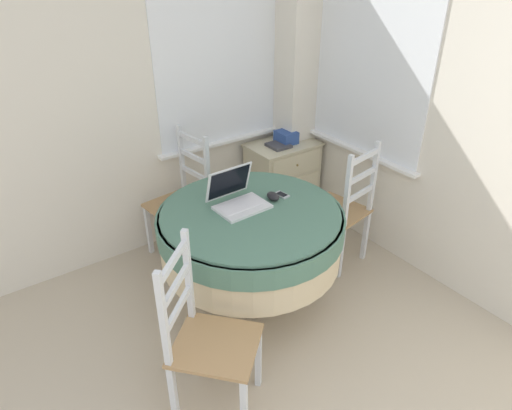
# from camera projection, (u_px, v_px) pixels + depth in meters

# --- Properties ---
(corner_room_shell) EXTENTS (4.32, 4.97, 2.55)m
(corner_room_shell) POSITION_uv_depth(u_px,v_px,m) (310.00, 120.00, 2.83)
(corner_room_shell) COLOR silver
(corner_room_shell) RESTS_ON ground_plane
(round_dining_table) EXTENTS (1.21, 1.21, 0.76)m
(round_dining_table) POSITION_uv_depth(u_px,v_px,m) (251.00, 232.00, 2.98)
(round_dining_table) COLOR #4C3D2D
(round_dining_table) RESTS_ON ground_plane
(laptop) EXTENTS (0.34, 0.31, 0.24)m
(laptop) POSITION_uv_depth(u_px,v_px,m) (237.00, 198.00, 2.94)
(laptop) COLOR silver
(laptop) RESTS_ON round_dining_table
(computer_mouse) EXTENTS (0.07, 0.10, 0.05)m
(computer_mouse) POSITION_uv_depth(u_px,v_px,m) (273.00, 196.00, 3.01)
(computer_mouse) COLOR black
(computer_mouse) RESTS_ON round_dining_table
(cell_phone) EXTENTS (0.07, 0.11, 0.01)m
(cell_phone) POSITION_uv_depth(u_px,v_px,m) (282.00, 195.00, 3.07)
(cell_phone) COLOR #B2B7BC
(cell_phone) RESTS_ON round_dining_table
(dining_chair_near_back_window) EXTENTS (0.47, 0.44, 1.02)m
(dining_chair_near_back_window) POSITION_uv_depth(u_px,v_px,m) (182.00, 201.00, 3.60)
(dining_chair_near_back_window) COLOR #A87F51
(dining_chair_near_back_window) RESTS_ON ground_plane
(dining_chair_near_right_window) EXTENTS (0.46, 0.49, 1.02)m
(dining_chair_near_right_window) POSITION_uv_depth(u_px,v_px,m) (342.00, 210.00, 3.48)
(dining_chair_near_right_window) COLOR #A87F51
(dining_chair_near_right_window) RESTS_ON ground_plane
(dining_chair_camera_near) EXTENTS (0.57, 0.58, 1.02)m
(dining_chair_camera_near) POSITION_uv_depth(u_px,v_px,m) (206.00, 340.00, 2.33)
(dining_chair_camera_near) COLOR #A87F51
(dining_chair_camera_near) RESTS_ON ground_plane
(corner_cabinet) EXTENTS (0.62, 0.42, 0.70)m
(corner_cabinet) POSITION_uv_depth(u_px,v_px,m) (282.00, 179.00, 4.19)
(corner_cabinet) COLOR beige
(corner_cabinet) RESTS_ON ground_plane
(storage_box) EXTENTS (0.15, 0.18, 0.11)m
(storage_box) POSITION_uv_depth(u_px,v_px,m) (286.00, 137.00, 4.01)
(storage_box) COLOR #2D4C93
(storage_box) RESTS_ON corner_cabinet
(book_on_cabinet) EXTENTS (0.17, 0.19, 0.02)m
(book_on_cabinet) POSITION_uv_depth(u_px,v_px,m) (279.00, 145.00, 3.95)
(book_on_cabinet) COLOR #3F3F44
(book_on_cabinet) RESTS_ON corner_cabinet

